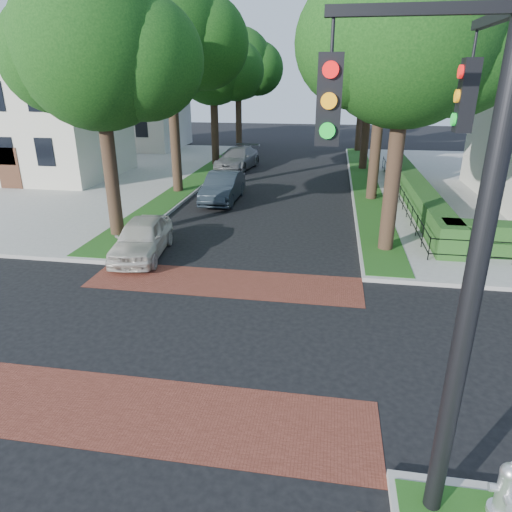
{
  "coord_description": "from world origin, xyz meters",
  "views": [
    {
      "loc": [
        3.27,
        -10.12,
        6.28
      ],
      "look_at": [
        1.31,
        1.71,
        1.6
      ],
      "focal_mm": 32.0,
      "sensor_mm": 36.0,
      "label": 1
    }
  ],
  "objects_px": {
    "parked_car_middle": "(223,187)",
    "fire_hydrant": "(506,491)",
    "traffic_signal": "(462,216)",
    "parked_car_front": "(142,238)",
    "parked_car_rear": "(238,158)"
  },
  "relations": [
    {
      "from": "parked_car_middle",
      "to": "parked_car_rear",
      "type": "bearing_deg",
      "value": 96.31
    },
    {
      "from": "traffic_signal",
      "to": "parked_car_middle",
      "type": "bearing_deg",
      "value": 112.25
    },
    {
      "from": "parked_car_rear",
      "to": "parked_car_front",
      "type": "bearing_deg",
      "value": -83.02
    },
    {
      "from": "parked_car_front",
      "to": "parked_car_rear",
      "type": "relative_size",
      "value": 0.77
    },
    {
      "from": "traffic_signal",
      "to": "parked_car_middle",
      "type": "distance_m",
      "value": 19.86
    },
    {
      "from": "traffic_signal",
      "to": "parked_car_middle",
      "type": "xyz_separation_m",
      "value": [
        -7.37,
        18.02,
        -3.93
      ]
    },
    {
      "from": "traffic_signal",
      "to": "fire_hydrant",
      "type": "distance_m",
      "value": 4.26
    },
    {
      "from": "traffic_signal",
      "to": "parked_car_rear",
      "type": "relative_size",
      "value": 1.47
    },
    {
      "from": "parked_car_front",
      "to": "parked_car_middle",
      "type": "height_order",
      "value": "parked_car_middle"
    },
    {
      "from": "parked_car_middle",
      "to": "parked_car_front",
      "type": "bearing_deg",
      "value": -97.88
    },
    {
      "from": "parked_car_middle",
      "to": "parked_car_rear",
      "type": "xyz_separation_m",
      "value": [
        -1.12,
        9.43,
        0.02
      ]
    },
    {
      "from": "traffic_signal",
      "to": "parked_car_middle",
      "type": "relative_size",
      "value": 1.7
    },
    {
      "from": "parked_car_front",
      "to": "fire_hydrant",
      "type": "relative_size",
      "value": 4.19
    },
    {
      "from": "traffic_signal",
      "to": "parked_car_rear",
      "type": "xyz_separation_m",
      "value": [
        -8.49,
        27.45,
        -3.92
      ]
    },
    {
      "from": "parked_car_middle",
      "to": "fire_hydrant",
      "type": "relative_size",
      "value": 4.71
    }
  ]
}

